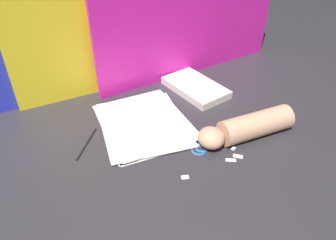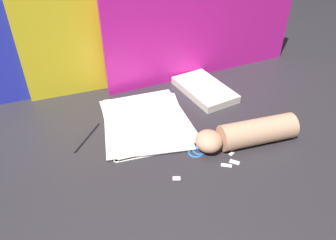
% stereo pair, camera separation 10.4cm
% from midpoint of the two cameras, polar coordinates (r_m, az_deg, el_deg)
% --- Properties ---
extents(ground_plane, '(6.00, 6.00, 0.00)m').
position_cam_midpoint_polar(ground_plane, '(1.08, -3.36, -2.46)').
color(ground_plane, '#2D2B30').
extents(backdrop_panel_left, '(0.75, 0.12, 0.46)m').
position_cam_midpoint_polar(backdrop_panel_left, '(1.26, -21.21, 12.97)').
color(backdrop_panel_left, '#2833D1').
rests_on(backdrop_panel_left, ground_plane).
extents(backdrop_panel_center, '(0.88, 0.11, 0.48)m').
position_cam_midpoint_polar(backdrop_panel_center, '(1.28, -9.55, 15.77)').
color(backdrop_panel_center, yellow).
rests_on(backdrop_panel_center, ground_plane).
extents(backdrop_panel_right, '(0.83, 0.17, 0.37)m').
position_cam_midpoint_polar(backdrop_panel_right, '(1.37, 1.85, 15.27)').
color(backdrop_panel_right, '#D81E9E').
rests_on(backdrop_panel_right, ground_plane).
extents(paper_stack, '(0.31, 0.36, 0.01)m').
position_cam_midpoint_polar(paper_stack, '(1.12, -6.85, -0.66)').
color(paper_stack, white).
rests_on(paper_stack, ground_plane).
extents(book_closed, '(0.21, 0.29, 0.03)m').
position_cam_midpoint_polar(book_closed, '(1.30, 2.53, 5.63)').
color(book_closed, silver).
rests_on(book_closed, ground_plane).
extents(scissors, '(0.12, 0.14, 0.01)m').
position_cam_midpoint_polar(scissors, '(1.03, 1.85, -4.44)').
color(scissors, silver).
rests_on(scissors, ground_plane).
extents(hand_forearm, '(0.33, 0.10, 0.08)m').
position_cam_midpoint_polar(hand_forearm, '(1.06, 10.86, -1.39)').
color(hand_forearm, tan).
rests_on(hand_forearm, ground_plane).
extents(paper_scrap_near, '(0.02, 0.02, 0.00)m').
position_cam_midpoint_polar(paper_scrap_near, '(1.03, 8.52, -5.00)').
color(paper_scrap_near, white).
rests_on(paper_scrap_near, ground_plane).
extents(paper_scrap_mid, '(0.03, 0.02, 0.00)m').
position_cam_midpoint_polar(paper_scrap_mid, '(0.93, -0.24, -10.06)').
color(paper_scrap_mid, white).
rests_on(paper_scrap_mid, ground_plane).
extents(paper_scrap_far, '(0.03, 0.03, 0.00)m').
position_cam_midpoint_polar(paper_scrap_far, '(0.99, 7.95, -7.04)').
color(paper_scrap_far, white).
rests_on(paper_scrap_far, ground_plane).
extents(paper_scrap_side, '(0.03, 0.03, 0.00)m').
position_cam_midpoint_polar(paper_scrap_side, '(1.01, 9.22, -6.36)').
color(paper_scrap_side, white).
rests_on(paper_scrap_side, ground_plane).
extents(pen, '(0.09, 0.14, 0.01)m').
position_cam_midpoint_polar(pen, '(1.08, -16.72, -3.97)').
color(pen, black).
rests_on(pen, ground_plane).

